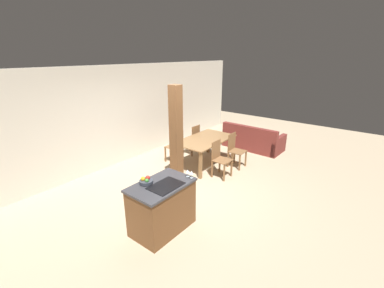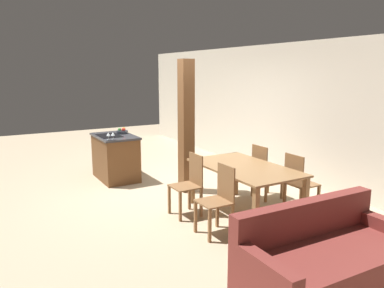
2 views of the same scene
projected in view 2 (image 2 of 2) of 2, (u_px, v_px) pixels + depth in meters
The scene contains 13 objects.
ground_plane at pixel (166, 190), 6.85m from camera, with size 16.00×16.00×0.00m, color tan.
wall_back at pixel (274, 110), 7.84m from camera, with size 11.20×0.08×2.70m.
kitchen_island at pixel (116, 157), 7.51m from camera, with size 1.11×0.71×0.91m.
fruit_bowl at pixel (122, 131), 7.64m from camera, with size 0.23×0.23×0.11m.
wine_glass_near at pixel (108, 134), 6.87m from camera, with size 0.07×0.07×0.13m.
wine_glass_middle at pixel (113, 134), 6.91m from camera, with size 0.07×0.07×0.13m.
dining_table at pixel (245, 172), 5.63m from camera, with size 1.75×1.02×0.75m.
dining_chair_near_left at pixel (189, 183), 5.63m from camera, with size 0.40×0.40×0.93m.
dining_chair_near_right at pixel (219, 198), 4.96m from camera, with size 0.40×0.40×0.93m.
dining_chair_far_left at pixel (264, 171), 6.35m from camera, with size 0.40×0.40×0.93m.
dining_chair_far_right at pixel (299, 182), 5.68m from camera, with size 0.40×0.40×0.93m.
couch at pixel (327, 261), 3.75m from camera, with size 0.92×1.88×0.82m.
timber_post at pixel (186, 127), 6.63m from camera, with size 0.22×0.22×2.36m.
Camera 2 is at (5.92, -2.88, 2.15)m, focal length 35.00 mm.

